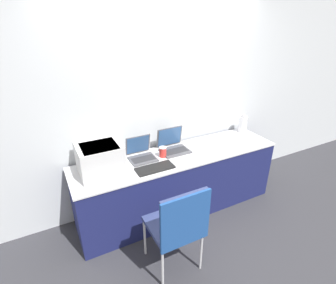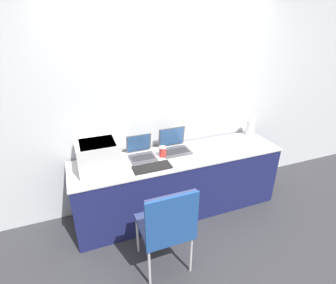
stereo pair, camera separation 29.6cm
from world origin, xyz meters
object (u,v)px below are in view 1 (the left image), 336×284
at_px(printer, 100,157).
at_px(coffee_cup, 163,152).
at_px(external_keyboard, 155,168).
at_px(metal_pitcher, 243,124).
at_px(chair, 179,223).
at_px(laptop_right, 173,146).
at_px(laptop_left, 141,154).

height_order(printer, coffee_cup, printer).
bearing_deg(external_keyboard, coffee_cup, 46.67).
distance_m(metal_pitcher, chair, 1.90).
relative_size(external_keyboard, coffee_cup, 3.41).
distance_m(printer, chair, 1.03).
bearing_deg(metal_pitcher, printer, -175.83).
bearing_deg(external_keyboard, metal_pitcher, 13.12).
bearing_deg(chair, coffee_cup, 72.64).
xyz_separation_m(laptop_right, metal_pitcher, (1.13, 0.05, 0.06)).
bearing_deg(laptop_right, printer, -173.76).
height_order(laptop_right, coffee_cup, laptop_right).
height_order(laptop_left, external_keyboard, laptop_left).
height_order(coffee_cup, metal_pitcher, metal_pitcher).
relative_size(laptop_left, coffee_cup, 2.43).
relative_size(laptop_left, laptop_right, 0.88).
bearing_deg(chair, metal_pitcher, 32.44).
distance_m(external_keyboard, coffee_cup, 0.29).
height_order(coffee_cup, chair, chair).
distance_m(laptop_right, coffee_cup, 0.21).
height_order(laptop_right, metal_pitcher, same).
xyz_separation_m(printer, laptop_right, (0.90, 0.10, -0.11)).
bearing_deg(metal_pitcher, laptop_right, -177.48).
bearing_deg(chair, laptop_right, 64.56).
height_order(laptop_left, metal_pitcher, metal_pitcher).
bearing_deg(coffee_cup, laptop_left, 160.22).
distance_m(external_keyboard, metal_pitcher, 1.56).
relative_size(printer, laptop_right, 1.29).
bearing_deg(printer, metal_pitcher, 4.17).
distance_m(laptop_left, laptop_right, 0.42).
bearing_deg(coffee_cup, chair, -107.36).
bearing_deg(laptop_left, coffee_cup, -19.78).
bearing_deg(laptop_right, external_keyboard, -141.61).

